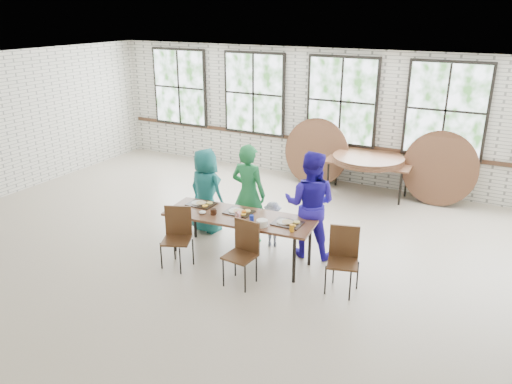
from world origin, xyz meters
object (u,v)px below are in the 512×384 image
storage_table (368,164)px  chair_near_right (244,247)px  chair_near_left (177,232)px  dining_table (240,219)px

storage_table → chair_near_right: bearing=-99.6°
chair_near_left → storage_table: (1.72, 4.45, 0.13)m
chair_near_right → storage_table: chair_near_right is taller
chair_near_left → chair_near_right: (1.17, 0.01, 0.00)m
chair_near_left → storage_table: chair_near_left is taller
chair_near_right → storage_table: (0.54, 4.43, 0.13)m
dining_table → chair_near_left: 0.99m
dining_table → chair_near_left: (-0.76, -0.63, -0.13)m
dining_table → storage_table: bearing=70.5°
chair_near_left → storage_table: 4.77m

